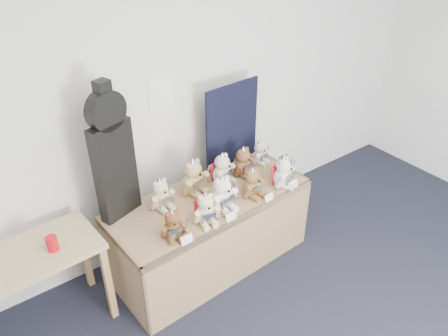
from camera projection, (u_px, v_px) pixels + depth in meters
room_shell at (161, 94)px, 3.44m from camera, size 6.00×6.00×6.00m
display_table at (215, 216)px, 3.58m from camera, size 1.71×0.77×0.70m
side_table at (35, 267)px, 3.00m from camera, size 0.92×0.55×0.75m
guitar_case at (113, 154)px, 3.09m from camera, size 0.34×0.19×1.08m
navy_board at (232, 125)px, 3.80m from camera, size 0.57×0.06×0.76m
red_cup at (52, 244)px, 2.93m from camera, size 0.08×0.08×0.11m
teddy_front_far_left at (173, 225)px, 3.09m from camera, size 0.21×0.20×0.26m
teddy_front_left at (206, 210)px, 3.22m from camera, size 0.23×0.21×0.29m
teddy_front_centre at (223, 194)px, 3.36m from camera, size 0.26×0.21×0.32m
teddy_front_right at (253, 184)px, 3.51m from camera, size 0.23×0.20×0.28m
teddy_front_far_right at (283, 173)px, 3.63m from camera, size 0.25×0.23×0.30m
teddy_front_end at (284, 166)px, 3.78m from camera, size 0.19×0.17×0.22m
teddy_back_left at (161, 195)px, 3.38m from camera, size 0.24×0.20×0.29m
teddy_back_centre_left at (194, 178)px, 3.53m from camera, size 0.28×0.25×0.34m
teddy_back_centre_right at (223, 170)px, 3.67m from camera, size 0.25×0.23×0.30m
teddy_back_right at (244, 163)px, 3.77m from camera, size 0.24×0.21×0.29m
teddy_back_end at (260, 153)px, 3.95m from camera, size 0.19×0.17×0.23m
entry_card_a at (187, 240)px, 3.06m from camera, size 0.10×0.02×0.07m
entry_card_b at (231, 217)px, 3.28m from camera, size 0.09×0.02×0.07m
entry_card_c at (269, 197)px, 3.49m from camera, size 0.09×0.02×0.06m
entry_card_d at (293, 184)px, 3.63m from camera, size 0.10×0.03×0.07m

